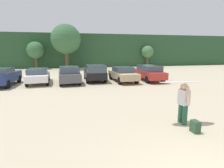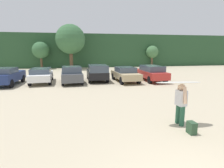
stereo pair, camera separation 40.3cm
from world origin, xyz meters
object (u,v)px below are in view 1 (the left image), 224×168
parked_car_black (95,72)px  parked_car_white (38,75)px  parked_car_dark_gray (69,75)px  parked_car_tan (123,74)px  parked_car_navy (3,76)px  parked_car_red (148,72)px  backpack_dropped (195,127)px  surfboard_white (181,82)px  person_adult (184,101)px

parked_car_black → parked_car_white: bearing=90.1°
parked_car_dark_gray → parked_car_tan: bearing=-95.1°
parked_car_navy → parked_car_red: 13.27m
parked_car_white → parked_car_red: (10.56, -0.74, 0.06)m
parked_car_navy → parked_car_black: (7.95, 0.70, 0.04)m
parked_car_red → backpack_dropped: 11.81m
parked_car_black → parked_car_tan: bearing=-106.4°
parked_car_navy → parked_car_black: bearing=-82.1°
parked_car_black → parked_car_tan: size_ratio=0.93×
parked_car_navy → surfboard_white: bearing=-133.6°
parked_car_dark_gray → parked_car_tan: (5.09, -0.11, -0.04)m
parked_car_dark_gray → backpack_dropped: 12.32m
parked_car_navy → person_adult: bearing=-133.2°
parked_car_navy → parked_car_tan: size_ratio=0.94×
parked_car_white → parked_car_dark_gray: parked_car_dark_gray is taller
person_adult → parked_car_red: bearing=-109.0°
parked_car_white → person_adult: size_ratio=2.71×
parked_car_navy → parked_car_dark_gray: bearing=-86.9°
parked_car_dark_gray → parked_car_red: parked_car_dark_gray is taller
surfboard_white → parked_car_dark_gray: bearing=-60.2°
surfboard_white → parked_car_navy: bearing=-39.8°
parked_car_white → parked_car_red: bearing=-98.5°
backpack_dropped → surfboard_white: bearing=97.1°
parked_car_black → backpack_dropped: 12.30m
person_adult → surfboard_white: surfboard_white is taller
parked_car_tan → parked_car_dark_gray: bearing=85.5°
parked_car_dark_gray → parked_car_tan: parked_car_dark_gray is taller
parked_car_red → surfboard_white: bearing=161.5°
parked_car_navy → parked_car_tan: bearing=-87.6°
parked_car_black → backpack_dropped: parked_car_black is taller
parked_car_red → person_adult: size_ratio=2.85×
parked_car_black → parked_car_tan: 2.75m
parked_car_white → backpack_dropped: (7.39, -12.10, -0.54)m
parked_car_navy → parked_car_tan: 10.59m
parked_car_navy → backpack_dropped: bearing=-135.5°
parked_car_red → surfboard_white: surfboard_white is taller
parked_car_black → parked_car_dark_gray: bearing=105.6°
parked_car_tan → person_adult: 10.46m
person_adult → parked_car_dark_gray: bearing=-68.7°
person_adult → backpack_dropped: 1.12m
person_adult → parked_car_black: bearing=-81.4°
parked_car_navy → backpack_dropped: (10.10, -11.39, -0.59)m
parked_car_red → parked_car_white: bearing=84.8°
parked_car_dark_gray → surfboard_white: size_ratio=2.19×
parked_car_dark_gray → person_adult: (4.64, -10.56, 0.16)m
parked_car_navy → parked_car_red: (13.27, -0.04, 0.00)m
parked_car_red → surfboard_white: (-3.28, -10.48, 0.93)m
parked_car_tan → backpack_dropped: parked_car_tan is taller
surfboard_white → backpack_dropped: 1.77m
parked_car_navy → parked_car_white: (2.71, 0.71, -0.05)m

